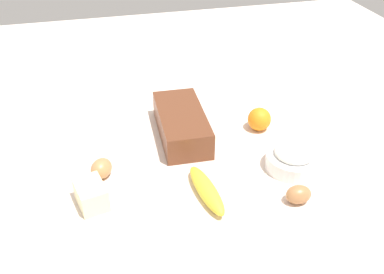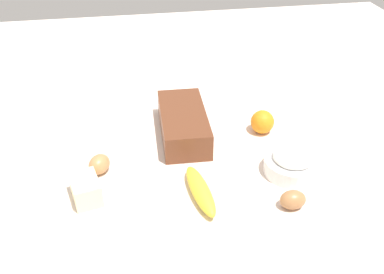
{
  "view_description": "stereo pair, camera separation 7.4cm",
  "coord_description": "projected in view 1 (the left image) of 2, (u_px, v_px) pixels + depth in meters",
  "views": [
    {
      "loc": [
        0.97,
        -0.24,
        0.72
      ],
      "look_at": [
        0.0,
        0.0,
        0.04
      ],
      "focal_mm": 40.41,
      "sensor_mm": 36.0,
      "label": 1
    },
    {
      "loc": [
        0.99,
        -0.17,
        0.72
      ],
      "look_at": [
        0.0,
        0.0,
        0.04
      ],
      "focal_mm": 40.41,
      "sensor_mm": 36.0,
      "label": 2
    }
  ],
  "objects": [
    {
      "name": "egg_beside_bowl",
      "position": [
        298.0,
        194.0,
        1.04
      ],
      "size": [
        0.05,
        0.06,
        0.05
      ],
      "primitive_type": "ellipsoid",
      "rotation": [
        0.0,
        1.57,
        4.7
      ],
      "color": "#A77144",
      "rests_on": "ground_plane"
    },
    {
      "name": "flour_bowl",
      "position": [
        293.0,
        158.0,
        1.14
      ],
      "size": [
        0.15,
        0.15,
        0.07
      ],
      "color": "white",
      "rests_on": "ground_plane"
    },
    {
      "name": "ground_plane",
      "position": [
        192.0,
        151.0,
        1.24
      ],
      "size": [
        2.4,
        2.4,
        0.02
      ],
      "primitive_type": "cube",
      "color": "beige"
    },
    {
      "name": "egg_near_butter",
      "position": [
        101.0,
        168.0,
        1.12
      ],
      "size": [
        0.08,
        0.08,
        0.05
      ],
      "primitive_type": "ellipsoid",
      "rotation": [
        0.0,
        1.57,
        5.68
      ],
      "color": "#BC7F4D",
      "rests_on": "ground_plane"
    },
    {
      "name": "orange_fruit",
      "position": [
        259.0,
        119.0,
        1.3
      ],
      "size": [
        0.07,
        0.07,
        0.07
      ],
      "primitive_type": "sphere",
      "color": "orange",
      "rests_on": "ground_plane"
    },
    {
      "name": "loaf_pan",
      "position": [
        182.0,
        123.0,
        1.26
      ],
      "size": [
        0.28,
        0.14,
        0.08
      ],
      "rotation": [
        0.0,
        0.0,
        -0.03
      ],
      "color": "brown",
      "rests_on": "ground_plane"
    },
    {
      "name": "butter_block",
      "position": [
        91.0,
        195.0,
        1.02
      ],
      "size": [
        0.1,
        0.08,
        0.06
      ],
      "primitive_type": "cube",
      "rotation": [
        0.0,
        0.0,
        0.24
      ],
      "color": "#F4EDB2",
      "rests_on": "ground_plane"
    },
    {
      "name": "banana",
      "position": [
        206.0,
        190.0,
        1.05
      ],
      "size": [
        0.19,
        0.07,
        0.04
      ],
      "primitive_type": "ellipsoid",
      "rotation": [
        0.0,
        0.0,
        3.27
      ],
      "color": "yellow",
      "rests_on": "ground_plane"
    }
  ]
}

